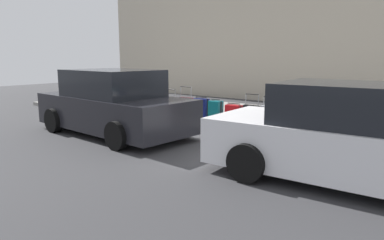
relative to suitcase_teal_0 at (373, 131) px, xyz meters
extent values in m
plane|color=#333335|center=(3.79, 0.57, -0.50)|extent=(40.00, 40.00, 0.00)
cube|color=gray|center=(3.79, -1.93, -0.43)|extent=(18.00, 5.00, 0.14)
cube|color=#0F606B|center=(0.00, 0.00, 0.00)|extent=(0.46, 0.27, 0.71)
cube|color=black|center=(0.00, 0.00, 0.00)|extent=(0.46, 0.06, 0.73)
cylinder|color=gray|center=(0.19, 0.01, 0.38)|extent=(0.02, 0.02, 0.04)
cylinder|color=black|center=(0.00, 0.00, 0.40)|extent=(0.39, 0.04, 0.02)
cylinder|color=black|center=(-0.20, -0.01, -0.33)|extent=(0.04, 0.02, 0.04)
cylinder|color=black|center=(0.20, 0.01, -0.33)|extent=(0.04, 0.02, 0.04)
cube|color=navy|center=(0.56, 0.00, -0.04)|extent=(0.43, 0.22, 0.64)
cube|color=black|center=(0.56, 0.00, -0.04)|extent=(0.43, 0.06, 0.65)
cylinder|color=gray|center=(0.38, 0.01, 0.30)|extent=(0.02, 0.02, 0.04)
cylinder|color=gray|center=(0.74, -0.01, 0.30)|extent=(0.02, 0.02, 0.04)
cylinder|color=black|center=(0.56, 0.00, 0.32)|extent=(0.36, 0.04, 0.02)
cylinder|color=black|center=(0.37, 0.01, -0.33)|extent=(0.05, 0.02, 0.04)
cylinder|color=black|center=(0.74, -0.01, -0.33)|extent=(0.05, 0.02, 0.04)
cube|color=maroon|center=(1.10, 0.05, -0.10)|extent=(0.43, 0.26, 0.52)
cube|color=black|center=(1.10, 0.05, -0.10)|extent=(0.42, 0.07, 0.53)
cylinder|color=gray|center=(0.92, 0.06, 0.30)|extent=(0.02, 0.02, 0.28)
cylinder|color=gray|center=(1.28, 0.03, 0.30)|extent=(0.02, 0.02, 0.28)
cylinder|color=black|center=(1.10, 0.05, 0.44)|extent=(0.36, 0.05, 0.02)
cylinder|color=black|center=(0.92, 0.06, -0.33)|extent=(0.05, 0.02, 0.04)
cylinder|color=black|center=(1.28, 0.03, -0.33)|extent=(0.05, 0.02, 0.04)
cube|color=#59601E|center=(1.66, 0.00, -0.08)|extent=(0.46, 0.21, 0.54)
cube|color=black|center=(1.66, 0.00, -0.08)|extent=(0.46, 0.05, 0.56)
cylinder|color=gray|center=(1.46, 0.01, 0.34)|extent=(0.02, 0.02, 0.31)
cylinder|color=gray|center=(1.86, -0.01, 0.34)|extent=(0.02, 0.02, 0.31)
cylinder|color=black|center=(1.66, 0.00, 0.50)|extent=(0.39, 0.04, 0.02)
cylinder|color=black|center=(1.46, 0.01, -0.33)|extent=(0.04, 0.02, 0.04)
cylinder|color=black|center=(1.86, -0.01, -0.33)|extent=(0.04, 0.02, 0.04)
cube|color=#9EA0A8|center=(2.26, 0.04, -0.01)|extent=(0.50, 0.24, 0.69)
cube|color=black|center=(2.26, 0.04, -0.01)|extent=(0.51, 0.05, 0.70)
cylinder|color=gray|center=(2.04, 0.04, 0.43)|extent=(0.02, 0.02, 0.21)
cylinder|color=gray|center=(2.48, 0.04, 0.43)|extent=(0.02, 0.02, 0.21)
cylinder|color=black|center=(2.26, 0.04, 0.54)|extent=(0.44, 0.03, 0.02)
cylinder|color=black|center=(2.04, 0.04, -0.33)|extent=(0.04, 0.02, 0.04)
cylinder|color=black|center=(2.49, 0.04, -0.33)|extent=(0.04, 0.02, 0.04)
cube|color=black|center=(2.85, -0.04, -0.04)|extent=(0.44, 0.22, 0.63)
cube|color=black|center=(2.85, -0.04, -0.04)|extent=(0.44, 0.06, 0.65)
cylinder|color=gray|center=(2.67, -0.03, 0.42)|extent=(0.02, 0.02, 0.29)
cylinder|color=gray|center=(3.04, -0.05, 0.42)|extent=(0.02, 0.02, 0.29)
cylinder|color=black|center=(2.85, -0.04, 0.56)|extent=(0.37, 0.05, 0.02)
cylinder|color=black|center=(2.66, -0.03, -0.33)|extent=(0.05, 0.02, 0.04)
cylinder|color=black|center=(3.05, -0.05, -0.33)|extent=(0.05, 0.02, 0.04)
cube|color=red|center=(3.41, -0.07, -0.06)|extent=(0.43, 0.25, 0.60)
cube|color=black|center=(3.41, -0.07, -0.06)|extent=(0.43, 0.05, 0.61)
cylinder|color=gray|center=(3.23, -0.07, 0.26)|extent=(0.02, 0.02, 0.04)
cylinder|color=gray|center=(3.59, -0.06, 0.26)|extent=(0.02, 0.02, 0.04)
cylinder|color=black|center=(3.41, -0.07, 0.28)|extent=(0.36, 0.03, 0.02)
cylinder|color=black|center=(3.22, -0.07, -0.33)|extent=(0.04, 0.02, 0.04)
cylinder|color=black|center=(3.59, -0.06, -0.33)|extent=(0.04, 0.02, 0.04)
cube|color=#0F606B|center=(3.92, 0.04, -0.02)|extent=(0.35, 0.26, 0.68)
cube|color=black|center=(3.92, 0.04, -0.02)|extent=(0.35, 0.05, 0.69)
cylinder|color=gray|center=(3.77, 0.04, 0.34)|extent=(0.02, 0.02, 0.04)
cylinder|color=gray|center=(4.06, 0.04, 0.34)|extent=(0.02, 0.02, 0.04)
cylinder|color=black|center=(3.92, 0.04, 0.36)|extent=(0.28, 0.02, 0.02)
cylinder|color=black|center=(3.77, 0.04, -0.33)|extent=(0.04, 0.02, 0.04)
cylinder|color=black|center=(4.06, 0.04, -0.33)|extent=(0.04, 0.02, 0.04)
cube|color=navy|center=(4.43, 0.01, -0.01)|extent=(0.43, 0.21, 0.70)
cube|color=black|center=(4.43, 0.01, -0.01)|extent=(0.43, 0.05, 0.72)
cylinder|color=gray|center=(4.24, 0.01, 0.37)|extent=(0.02, 0.02, 0.04)
cylinder|color=gray|center=(4.61, 0.01, 0.37)|extent=(0.02, 0.02, 0.04)
cylinder|color=black|center=(4.43, 0.01, 0.39)|extent=(0.37, 0.03, 0.02)
cylinder|color=black|center=(4.24, 0.01, -0.33)|extent=(0.04, 0.02, 0.04)
cylinder|color=black|center=(4.61, 0.01, -0.33)|extent=(0.04, 0.02, 0.04)
cube|color=maroon|center=(5.00, 0.00, -0.01)|extent=(0.47, 0.22, 0.68)
cube|color=black|center=(5.00, 0.00, -0.01)|extent=(0.47, 0.06, 0.70)
cylinder|color=gray|center=(4.80, 0.01, 0.49)|extent=(0.02, 0.02, 0.32)
cylinder|color=gray|center=(5.20, 0.00, 0.49)|extent=(0.02, 0.02, 0.32)
cylinder|color=black|center=(5.00, 0.00, 0.65)|extent=(0.40, 0.04, 0.02)
cylinder|color=black|center=(4.79, 0.01, -0.33)|extent=(0.04, 0.02, 0.04)
cylinder|color=black|center=(5.20, -0.01, -0.33)|extent=(0.04, 0.02, 0.04)
cube|color=#59601E|center=(5.55, 0.02, -0.06)|extent=(0.42, 0.27, 0.60)
cube|color=black|center=(5.55, 0.02, -0.06)|extent=(0.41, 0.07, 0.61)
cylinder|color=gray|center=(5.38, 0.03, 0.39)|extent=(0.02, 0.02, 0.29)
cylinder|color=gray|center=(5.73, 0.00, 0.39)|extent=(0.02, 0.02, 0.29)
cylinder|color=black|center=(5.55, 0.02, 0.53)|extent=(0.35, 0.05, 0.02)
cylinder|color=black|center=(5.38, 0.03, -0.33)|extent=(0.05, 0.02, 0.04)
cylinder|color=black|center=(5.73, 0.00, -0.33)|extent=(0.05, 0.02, 0.04)
cube|color=#9EA0A8|center=(6.12, -0.06, 0.01)|extent=(0.49, 0.19, 0.73)
cube|color=black|center=(6.12, -0.06, 0.01)|extent=(0.49, 0.04, 0.75)
cylinder|color=gray|center=(5.91, -0.06, 0.50)|extent=(0.02, 0.02, 0.25)
cylinder|color=gray|center=(6.34, -0.05, 0.50)|extent=(0.02, 0.02, 0.25)
cylinder|color=black|center=(6.12, -0.06, 0.63)|extent=(0.42, 0.03, 0.02)
cylinder|color=black|center=(5.91, -0.06, -0.33)|extent=(0.04, 0.02, 0.04)
cylinder|color=black|center=(6.34, -0.05, -0.33)|extent=(0.04, 0.02, 0.04)
cylinder|color=red|center=(7.08, -0.01, -0.03)|extent=(0.20, 0.20, 0.65)
sphere|color=red|center=(7.08, -0.01, 0.34)|extent=(0.21, 0.21, 0.21)
cylinder|color=red|center=(7.23, -0.01, 0.00)|extent=(0.09, 0.10, 0.09)
cylinder|color=red|center=(6.93, -0.01, 0.00)|extent=(0.09, 0.10, 0.09)
cylinder|color=brown|center=(7.72, 0.14, 0.00)|extent=(0.13, 0.13, 0.71)
cube|color=silver|center=(-0.19, 2.06, 0.07)|extent=(4.83, 2.12, 0.78)
cube|color=black|center=(-0.19, 2.06, 0.78)|extent=(2.55, 1.85, 0.64)
cylinder|color=black|center=(1.23, 3.08, -0.18)|extent=(0.65, 0.25, 0.64)
cylinder|color=black|center=(1.32, 1.19, -0.18)|extent=(0.65, 0.25, 0.64)
cube|color=black|center=(5.75, 2.06, 0.09)|extent=(4.58, 2.12, 0.83)
cube|color=black|center=(5.75, 2.06, 0.84)|extent=(2.42, 1.85, 0.68)
cylinder|color=black|center=(7.19, 2.93, -0.18)|extent=(0.65, 0.26, 0.64)
cylinder|color=black|center=(7.08, 1.04, -0.18)|extent=(0.65, 0.26, 0.64)
cylinder|color=black|center=(4.41, 3.09, -0.18)|extent=(0.65, 0.26, 0.64)
cylinder|color=black|center=(4.31, 1.19, -0.18)|extent=(0.65, 0.26, 0.64)
camera|label=1|loc=(-1.45, 7.89, 1.50)|focal=32.84mm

